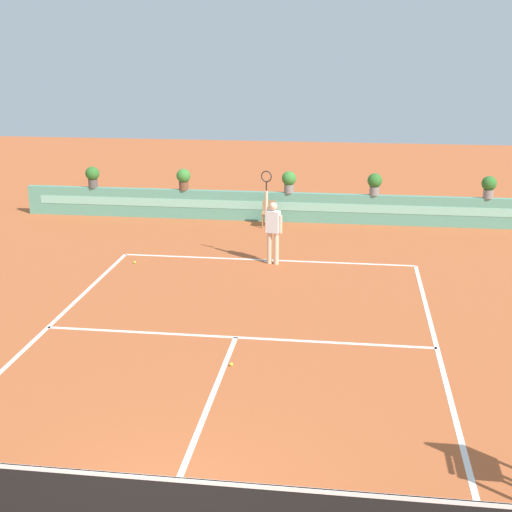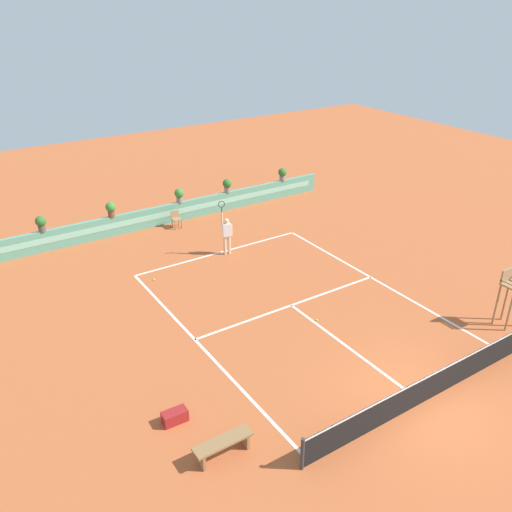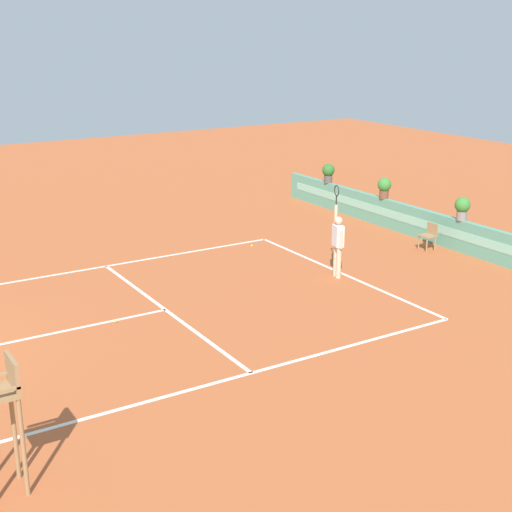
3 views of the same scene
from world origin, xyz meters
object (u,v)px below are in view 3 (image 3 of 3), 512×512
Objects in this scene: potted_plant_centre at (462,207)px; potted_plant_far_left at (328,172)px; tennis_player at (338,241)px; tennis_ball_mid_court at (252,246)px; ball_kid_chair at (429,235)px; umpire_chair at (2,410)px; potted_plant_left at (384,187)px; tennis_ball_near_baseline at (116,321)px.

potted_plant_centre and potted_plant_far_left have the same top height.
tennis_player reaches higher than tennis_ball_mid_court.
ball_kid_chair is 5.60m from tennis_ball_mid_court.
tennis_player reaches higher than potted_plant_far_left.
umpire_chair is 16.05m from potted_plant_centre.
tennis_player is 4.82m from potted_plant_centre.
potted_plant_left is at bearing 166.35° from ball_kid_chair.
tennis_ball_near_baseline is 13.28m from potted_plant_far_left.
potted_plant_left is (0.19, 5.30, 1.38)m from tennis_ball_mid_court.
potted_plant_far_left reaches higher than tennis_ball_near_baseline.
tennis_ball_mid_court is (-3.72, 6.04, 0.00)m from tennis_ball_near_baseline.
tennis_ball_mid_court is at bearing -172.57° from tennis_player.
tennis_ball_near_baseline is at bearing -90.38° from potted_plant_centre.
umpire_chair is 31.47× the size of tennis_ball_mid_court.
tennis_ball_near_baseline is 11.96m from potted_plant_left.
umpire_chair reaches higher than tennis_ball_mid_court.
tennis_player is at bearing 117.50° from umpire_chair.
tennis_ball_near_baseline is at bearing -90.58° from tennis_player.
tennis_ball_mid_court is (-3.20, -4.57, -0.44)m from ball_kid_chair.
potted_plant_left is at bearing 126.83° from tennis_player.
potted_plant_centre is (3.61, 0.00, 0.00)m from potted_plant_left.
potted_plant_centre is (0.60, 0.73, 0.93)m from ball_kid_chair.
tennis_ball_near_baseline is 1.00× the size of tennis_ball_mid_court.
tennis_ball_mid_court is 6.66m from potted_plant_centre.
umpire_chair is at bearing -70.48° from potted_plant_centre.
tennis_ball_near_baseline is at bearing -58.38° from tennis_ball_mid_court.
potted_plant_centre is (-5.36, 15.13, 0.07)m from umpire_chair.
umpire_chair is 2.96× the size of potted_plant_far_left.
tennis_player reaches higher than tennis_ball_near_baseline.
ball_kid_chair is at bearing -129.13° from potted_plant_centre.
tennis_ball_mid_court is at bearing -92.01° from potted_plant_left.
tennis_ball_near_baseline is at bearing -59.19° from potted_plant_far_left.
potted_plant_centre reaches higher than ball_kid_chair.
umpire_chair is at bearing -59.33° from potted_plant_left.
potted_plant_centre is (3.80, 5.30, 1.38)m from tennis_ball_mid_court.
ball_kid_chair is at bearing 112.49° from umpire_chair.
potted_plant_left and potted_plant_far_left have the same top height.
tennis_ball_mid_court is 0.09× the size of potted_plant_left.
ball_kid_chair is 12.50× the size of tennis_ball_near_baseline.
ball_kid_chair reaches higher than tennis_ball_mid_court.
potted_plant_far_left is (-3.04, 5.30, 1.38)m from tennis_ball_mid_court.
potted_plant_centre is at bearing 54.40° from tennis_ball_mid_court.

